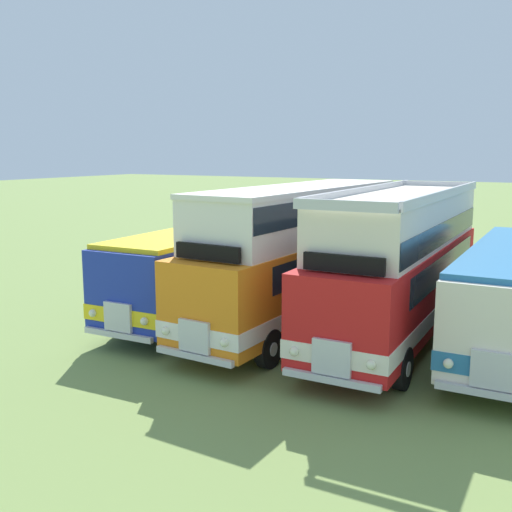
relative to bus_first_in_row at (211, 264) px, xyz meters
The scene contains 3 objects.
bus_first_in_row is the anchor object (origin of this frame).
bus_second_in_row 3.32m from the bus_first_in_row, ahead, with size 3.07×11.11×4.49m.
bus_third_in_row 6.48m from the bus_first_in_row, ahead, with size 2.66×10.85×4.52m.
Camera 1 is at (-0.23, -17.28, 5.57)m, focal length 42.13 mm.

